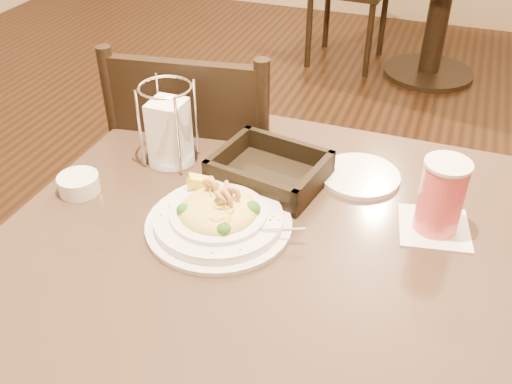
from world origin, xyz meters
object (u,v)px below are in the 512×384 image
(main_table, at_px, (253,319))
(dining_chair_near, at_px, (207,184))
(bread_basket, at_px, (269,172))
(butter_ramekin, at_px, (79,184))
(napkin_caddy, at_px, (169,130))
(drink_glass, at_px, (441,197))
(pasta_bowl, at_px, (219,215))
(side_plate, at_px, (360,176))

(main_table, xyz_separation_m, dining_chair_near, (-0.29, 0.42, -0.00))
(bread_basket, distance_m, butter_ramekin, 0.39)
(bread_basket, xyz_separation_m, napkin_caddy, (-0.23, 0.00, 0.06))
(main_table, xyz_separation_m, drink_glass, (0.31, 0.13, 0.30))
(dining_chair_near, relative_size, drink_glass, 6.24)
(dining_chair_near, bearing_deg, main_table, 116.58)
(pasta_bowl, bearing_deg, napkin_caddy, 136.82)
(bread_basket, xyz_separation_m, side_plate, (0.17, 0.08, -0.02))
(bread_basket, bearing_deg, main_table, -81.29)
(pasta_bowl, relative_size, butter_ramekin, 3.67)
(side_plate, bearing_deg, drink_glass, -35.36)
(butter_ramekin, bearing_deg, pasta_bowl, -1.23)
(bread_basket, height_order, butter_ramekin, bread_basket)
(dining_chair_near, distance_m, side_plate, 0.53)
(drink_glass, distance_m, bread_basket, 0.34)
(pasta_bowl, bearing_deg, main_table, 1.51)
(main_table, xyz_separation_m, bread_basket, (-0.03, 0.17, 0.25))
(drink_glass, distance_m, butter_ramekin, 0.70)
(pasta_bowl, distance_m, bread_basket, 0.18)
(dining_chair_near, xyz_separation_m, side_plate, (0.44, -0.17, 0.24))
(napkin_caddy, bearing_deg, main_table, -34.55)
(bread_basket, bearing_deg, pasta_bowl, -102.63)
(drink_glass, xyz_separation_m, napkin_caddy, (-0.56, 0.04, 0.00))
(pasta_bowl, bearing_deg, dining_chair_near, 118.32)
(pasta_bowl, relative_size, napkin_caddy, 1.68)
(pasta_bowl, relative_size, side_plate, 1.79)
(butter_ramekin, bearing_deg, main_table, -0.75)
(bread_basket, height_order, napkin_caddy, napkin_caddy)
(dining_chair_near, relative_size, bread_basket, 3.83)
(napkin_caddy, height_order, butter_ramekin, napkin_caddy)
(dining_chair_near, height_order, butter_ramekin, dining_chair_near)
(dining_chair_near, bearing_deg, drink_glass, 146.10)
(drink_glass, bearing_deg, napkin_caddy, 175.64)
(main_table, distance_m, dining_chair_near, 0.51)
(bread_basket, relative_size, butter_ramekin, 2.96)
(drink_glass, bearing_deg, pasta_bowl, -160.62)
(main_table, height_order, napkin_caddy, napkin_caddy)
(pasta_bowl, height_order, butter_ramekin, pasta_bowl)
(side_plate, bearing_deg, bread_basket, -156.61)
(napkin_caddy, height_order, side_plate, napkin_caddy)
(main_table, bearing_deg, side_plate, 59.26)
(drink_glass, xyz_separation_m, bread_basket, (-0.34, 0.04, -0.05))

